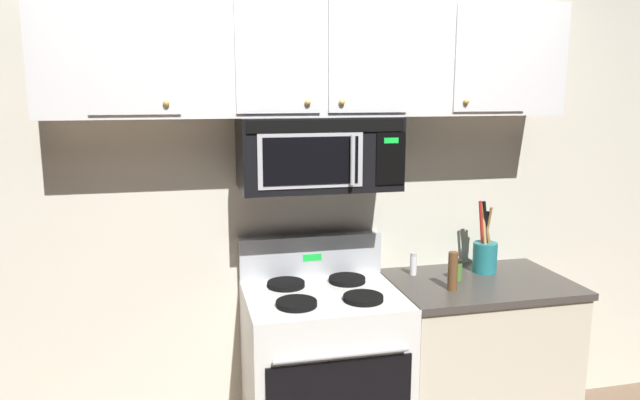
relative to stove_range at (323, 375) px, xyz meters
The scene contains 9 objects.
back_wall 0.95m from the stove_range, 90.00° to the left, with size 5.20×0.10×2.70m, color silver.
stove_range is the anchor object (origin of this frame).
over_range_microwave 1.11m from the stove_range, 90.14° to the left, with size 0.76×0.43×0.35m.
upper_cabinets 1.56m from the stove_range, 90.00° to the left, with size 2.50×0.36×0.55m.
counter_segment 0.84m from the stove_range, ahead, with size 0.93×0.65×0.90m.
utensil_crock_teal 1.09m from the stove_range, ahead, with size 0.13×0.13×0.40m.
salt_shaker 0.75m from the stove_range, 17.51° to the left, with size 0.04×0.04×0.12m.
pepper_mill 0.83m from the stove_range, ahead, with size 0.05×0.05×0.19m, color brown.
spice_jar 0.88m from the stove_range, ahead, with size 0.05×0.05×0.11m.
Camera 1 is at (-0.64, -2.24, 1.88)m, focal length 33.07 mm.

